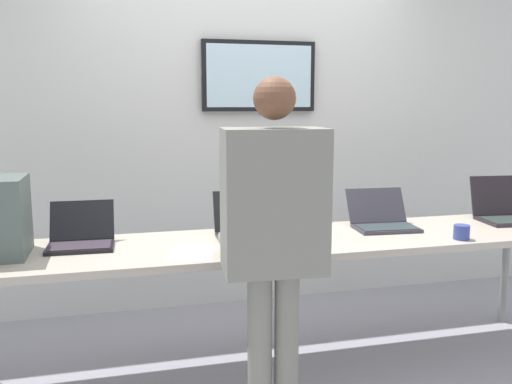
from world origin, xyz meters
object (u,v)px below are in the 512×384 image
at_px(coffee_mug, 462,232).
at_px(laptop_station_2, 382,219).
at_px(laptop_station_0, 81,236).
at_px(laptop_station_1, 243,227).
at_px(person, 273,227).
at_px(workbench, 288,247).
at_px(laptop_station_3, 503,211).

bearing_deg(coffee_mug, laptop_station_2, 128.19).
bearing_deg(laptop_station_0, laptop_station_1, -0.69).
xyz_separation_m(laptop_station_2, person, (-0.91, -0.75, 0.17)).
distance_m(laptop_station_0, coffee_mug, 2.09).
bearing_deg(workbench, laptop_station_1, 153.04).
xyz_separation_m(laptop_station_1, person, (-0.03, -0.74, 0.16)).
height_order(laptop_station_3, person, person).
height_order(workbench, person, person).
distance_m(laptop_station_0, laptop_station_2, 1.76).
bearing_deg(coffee_mug, person, -162.90).
height_order(laptop_station_0, laptop_station_3, laptop_station_3).
relative_size(laptop_station_0, laptop_station_1, 1.10).
xyz_separation_m(laptop_station_0, person, (0.85, -0.75, 0.17)).
xyz_separation_m(workbench, laptop_station_3, (1.50, 0.12, 0.11)).
height_order(laptop_station_1, laptop_station_2, laptop_station_1).
bearing_deg(person, workbench, 66.72).
relative_size(workbench, person, 2.17).
height_order(workbench, coffee_mug, coffee_mug).
relative_size(workbench, laptop_station_3, 9.40).
xyz_separation_m(laptop_station_2, coffee_mug, (0.29, -0.37, -0.01)).
height_order(person, coffee_mug, person).
bearing_deg(laptop_station_1, laptop_station_0, 179.31).
bearing_deg(laptop_station_3, laptop_station_1, -179.96).
distance_m(workbench, person, 0.73).
height_order(workbench, laptop_station_3, laptop_station_3).
bearing_deg(person, laptop_station_1, 87.34).
distance_m(laptop_station_1, laptop_station_2, 0.88).
bearing_deg(laptop_station_2, laptop_station_3, -0.34).
height_order(laptop_station_1, coffee_mug, laptop_station_1).
bearing_deg(person, laptop_station_2, 39.29).
bearing_deg(laptop_station_1, laptop_station_2, 0.40).
relative_size(laptop_station_1, laptop_station_3, 0.84).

